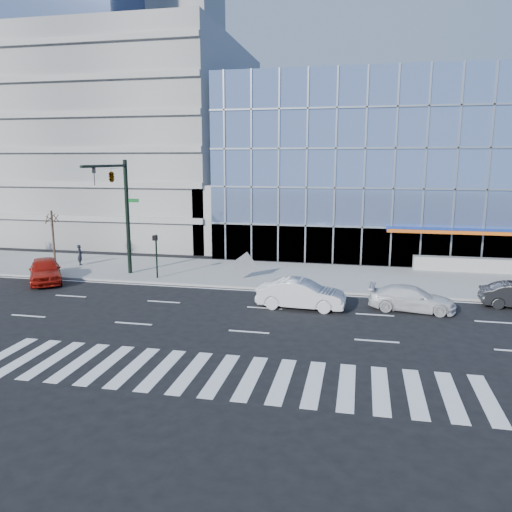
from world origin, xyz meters
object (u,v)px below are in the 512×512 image
Objects in this scene: ped_signal_post at (156,249)px; red_sedan at (45,270)px; white_sedan at (301,294)px; tilted_panel at (245,265)px; traffic_signal at (116,190)px; white_suv at (412,299)px; street_tree_near at (52,218)px; pedestrian at (80,255)px.

red_sedan is (-7.13, -2.10, -1.31)m from ped_signal_post.
tilted_panel is (-4.55, 5.77, 0.25)m from white_sedan.
ped_signal_post is (2.50, 0.37, -4.02)m from traffic_signal.
white_suv is 23.66m from red_sedan.
street_tree_near is (-7.00, 2.93, -2.39)m from traffic_signal.
ped_signal_post reaches higher than tilted_panel.
white_suv is at bearing -79.50° from white_sedan.
traffic_signal is 14.62m from white_sedan.
pedestrian reaches higher than white_suv.
street_tree_near is 6.00m from red_sedan.
white_sedan is 3.07× the size of pedestrian.
street_tree_near is 0.92× the size of white_suv.
street_tree_near is 0.87× the size of white_sedan.
pedestrian is 1.22× the size of tilted_panel.
traffic_signal is 7.96m from street_tree_near.
pedestrian is at bearing 6.89° from street_tree_near.
red_sedan is 4.91m from pedestrian.
ped_signal_post reaches higher than pedestrian.
traffic_signal reaches higher than ped_signal_post.
traffic_signal is at bearing -15.00° from red_sedan.
ped_signal_post reaches higher than white_sedan.
ped_signal_post is 0.65× the size of white_suv.
white_sedan is 7.35m from tilted_panel.
traffic_signal is 7.88m from pedestrian.
street_tree_near reaches higher than red_sedan.
white_suv is at bearing -12.61° from ped_signal_post.
pedestrian reaches higher than red_sedan.
pedestrian is (-23.95, 6.49, 0.27)m from white_suv.
red_sedan is at bearing 160.40° from pedestrian.
pedestrian is at bearing 58.64° from red_sedan.
street_tree_near reaches higher than ped_signal_post.
pedestrian is at bearing 70.75° from white_sedan.
traffic_signal is 9.99m from tilted_panel.
ped_signal_post is 2.31× the size of tilted_panel.
red_sedan is at bearing 85.12° from white_sedan.
traffic_signal is 5.04× the size of pedestrian.
white_suv is 0.95× the size of white_sedan.
red_sedan reaches higher than white_suv.
pedestrian is at bearing 159.46° from ped_signal_post.
white_suv is 0.95× the size of red_sedan.
red_sedan is 3.06× the size of pedestrian.
red_sedan reaches higher than white_sedan.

